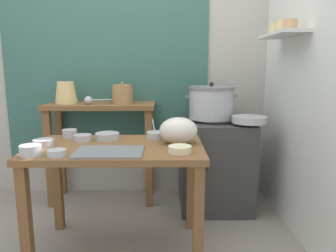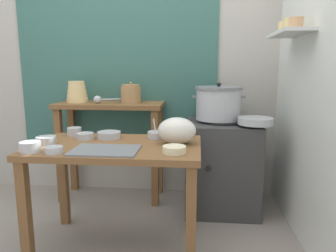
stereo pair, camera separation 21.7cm
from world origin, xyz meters
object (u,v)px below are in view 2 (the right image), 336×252
at_px(stove_block, 221,165).
at_px(ladle, 99,99).
at_px(prep_bowl_4, 174,149).
at_px(clay_pot, 131,94).
at_px(back_shelf_table, 111,127).
at_px(prep_bowl_5, 109,135).
at_px(prep_bowl_6, 54,150).
at_px(prep_bowl_3, 46,140).
at_px(plastic_bag, 177,131).
at_px(wide_pan, 255,121).
at_px(steamer_pot, 218,103).
at_px(bowl_stack_enamel, 77,93).
at_px(prep_bowl_2, 157,135).
at_px(prep_table, 117,161).
at_px(prep_bowl_0, 30,147).
at_px(prep_bowl_7, 74,131).
at_px(serving_tray, 105,150).
at_px(prep_bowl_1, 85,136).

bearing_deg(stove_block, ladle, 176.25).
bearing_deg(prep_bowl_4, clay_pot, 114.92).
distance_m(back_shelf_table, prep_bowl_5, 0.67).
relative_size(back_shelf_table, prep_bowl_6, 9.19).
bearing_deg(prep_bowl_3, plastic_bag, 5.09).
height_order(plastic_bag, wide_pan, plastic_bag).
xyz_separation_m(ladle, plastic_bag, (0.74, -0.71, -0.13)).
xyz_separation_m(steamer_pot, bowl_stack_enamel, (-1.27, 0.11, 0.07)).
xyz_separation_m(prep_bowl_2, prep_bowl_5, (-0.34, -0.03, -0.00)).
bearing_deg(plastic_bag, prep_bowl_2, 134.06).
height_order(prep_table, prep_bowl_0, prep_bowl_0).
relative_size(steamer_pot, bowl_stack_enamel, 2.29).
xyz_separation_m(back_shelf_table, plastic_bag, (0.66, -0.77, 0.13)).
xyz_separation_m(wide_pan, prep_bowl_6, (-1.28, -0.75, -0.06)).
relative_size(plastic_bag, prep_bowl_3, 1.94).
xyz_separation_m(ladle, prep_bowl_2, (0.59, -0.55, -0.19)).
bearing_deg(prep_bowl_6, prep_bowl_7, 98.06).
bearing_deg(serving_tray, prep_bowl_2, 54.60).
xyz_separation_m(prep_table, steamer_pot, (0.70, 0.71, 0.31)).
relative_size(stove_block, ladle, 2.61).
bearing_deg(clay_pot, prep_bowl_5, -92.52).
relative_size(back_shelf_table, prep_bowl_2, 6.90).
xyz_separation_m(bowl_stack_enamel, prep_bowl_2, (0.81, -0.62, -0.24)).
bearing_deg(prep_bowl_4, prep_bowl_1, 154.80).
distance_m(wide_pan, prep_bowl_7, 1.38).
bearing_deg(prep_bowl_0, prep_bowl_2, 32.66).
relative_size(stove_block, prep_bowl_1, 6.49).
height_order(steamer_pot, bowl_stack_enamel, same).
distance_m(back_shelf_table, prep_bowl_2, 0.80).
relative_size(serving_tray, prep_bowl_0, 3.31).
height_order(serving_tray, plastic_bag, plastic_bag).
xyz_separation_m(prep_bowl_2, prep_bowl_4, (0.15, -0.38, -0.00)).
distance_m(back_shelf_table, wide_pan, 1.29).
distance_m(stove_block, prep_bowl_6, 1.45).
bearing_deg(back_shelf_table, ladle, -143.37).
relative_size(prep_table, prep_bowl_0, 9.11).
distance_m(ladle, prep_bowl_3, 0.82).
bearing_deg(prep_bowl_4, wide_pan, 49.36).
xyz_separation_m(stove_block, prep_bowl_1, (-0.99, -0.56, 0.36)).
height_order(plastic_bag, prep_bowl_5, plastic_bag).
xyz_separation_m(bowl_stack_enamel, wide_pan, (1.54, -0.33, -0.18)).
height_order(prep_bowl_1, prep_bowl_7, prep_bowl_7).
distance_m(stove_block, prep_bowl_7, 1.26).
height_order(serving_tray, prep_bowl_7, prep_bowl_7).
height_order(bowl_stack_enamel, prep_bowl_3, bowl_stack_enamel).
bearing_deg(clay_pot, steamer_pot, -8.14).
distance_m(serving_tray, prep_bowl_5, 0.35).
relative_size(back_shelf_table, wide_pan, 3.52).
bearing_deg(prep_bowl_4, steamer_pot, 71.01).
relative_size(steamer_pot, clay_pot, 2.35).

